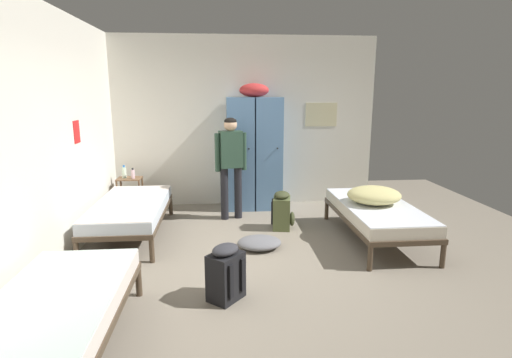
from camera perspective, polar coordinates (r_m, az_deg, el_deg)
name	(u,v)px	position (r m, az deg, el deg)	size (l,w,h in m)	color
ground_plane	(258,265)	(4.69, 0.29, -12.10)	(8.36, 8.36, 0.00)	gray
room_backdrop	(161,131)	(5.56, -13.30, 6.70)	(4.49, 5.29, 2.85)	silver
locker_bank	(254,151)	(6.68, -0.26, 3.98)	(0.90, 0.55, 2.07)	#5B84B2
shelf_unit	(130,191)	(6.86, -17.44, -1.69)	(0.38, 0.30, 0.57)	brown
bed_right	(377,212)	(5.55, 16.76, -4.54)	(0.90, 1.90, 0.49)	#473828
bed_left_rear	(130,209)	(5.71, -17.41, -4.10)	(0.90, 1.90, 0.49)	#473828
bed_left_front	(52,313)	(3.39, -26.99, -16.58)	(0.90, 1.90, 0.49)	#473828
bedding_heap	(374,195)	(5.52, 16.43, -2.20)	(0.70, 0.64, 0.22)	#D1C67F
person_traveler	(231,159)	(6.09, -3.59, 2.88)	(0.48, 0.27, 1.56)	black
water_bottle	(124,172)	(6.83, -18.24, 0.93)	(0.07, 0.07, 0.21)	silver
lotion_bottle	(133,174)	(6.74, -17.10, 0.71)	(0.06, 0.06, 0.17)	beige
backpack_black	(225,273)	(3.91, -4.44, -13.21)	(0.42, 0.41, 0.55)	black
backpack_olive	(282,211)	(5.79, 3.78, -4.58)	(0.37, 0.36, 0.55)	#566038
clothes_pile_grey	(259,243)	(5.14, 0.48, -9.03)	(0.56, 0.46, 0.14)	slate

